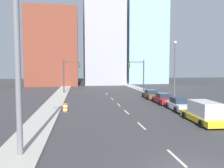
% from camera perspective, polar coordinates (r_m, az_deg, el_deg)
% --- Properties ---
extents(sidewalk_left, '(2.61, 88.22, 0.16)m').
position_cam_1_polar(sidewalk_left, '(53.59, -12.31, -1.20)').
color(sidewalk_left, '#ADA89E').
rests_on(sidewalk_left, ground).
extents(sidewalk_right, '(2.61, 88.22, 0.16)m').
position_cam_1_polar(sidewalk_right, '(55.30, 6.18, -0.97)').
color(sidewalk_right, '#ADA89E').
rests_on(sidewalk_right, ground).
extents(lane_stripe_at_2m, '(0.16, 2.40, 0.01)m').
position_cam_1_polar(lane_stripe_at_2m, '(13.30, 16.42, -17.98)').
color(lane_stripe_at_2m, beige).
rests_on(lane_stripe_at_2m, ground).
extents(lane_stripe_at_9m, '(0.16, 2.40, 0.01)m').
position_cam_1_polar(lane_stripe_at_9m, '(19.40, 7.70, -10.75)').
color(lane_stripe_at_9m, beige).
rests_on(lane_stripe_at_9m, ground).
extents(lane_stripe_at_15m, '(0.16, 2.40, 0.01)m').
position_cam_1_polar(lane_stripe_at_15m, '(25.03, 3.83, -7.33)').
color(lane_stripe_at_15m, beige).
rests_on(lane_stripe_at_15m, ground).
extents(lane_stripe_at_20m, '(0.16, 2.40, 0.01)m').
position_cam_1_polar(lane_stripe_at_20m, '(29.86, 1.75, -5.45)').
color(lane_stripe_at_20m, beige).
rests_on(lane_stripe_at_20m, ground).
extents(lane_stripe_at_26m, '(0.16, 2.40, 0.01)m').
position_cam_1_polar(lane_stripe_at_26m, '(35.70, 0.01, -3.87)').
color(lane_stripe_at_26m, beige).
rests_on(lane_stripe_at_26m, ground).
extents(lane_stripe_at_33m, '(0.16, 2.40, 0.01)m').
position_cam_1_polar(lane_stripe_at_33m, '(42.52, -1.39, -2.58)').
color(lane_stripe_at_33m, beige).
rests_on(lane_stripe_at_33m, ground).
extents(building_brick_left, '(14.00, 16.00, 21.69)m').
position_cam_1_polar(building_brick_left, '(68.45, -14.90, 8.91)').
color(building_brick_left, brown).
rests_on(building_brick_left, ground).
extents(building_office_center, '(12.00, 20.00, 29.75)m').
position_cam_1_polar(building_office_center, '(72.89, -2.55, 11.93)').
color(building_office_center, '#99999E').
rests_on(building_office_center, ground).
extents(building_glass_right, '(13.00, 20.00, 26.80)m').
position_cam_1_polar(building_glass_right, '(79.33, 7.53, 10.19)').
color(building_glass_right, '#8CADC6').
rests_on(building_glass_right, ground).
extents(traffic_signal_left, '(3.43, 0.35, 6.67)m').
position_cam_1_polar(traffic_signal_left, '(44.04, -11.37, 3.07)').
color(traffic_signal_left, '#38383D').
rests_on(traffic_signal_left, ground).
extents(traffic_signal_right, '(3.43, 0.35, 6.67)m').
position_cam_1_polar(traffic_signal_right, '(45.72, 7.21, 3.16)').
color(traffic_signal_right, '#38383D').
rests_on(traffic_signal_right, ground).
extents(utility_pole_left_near, '(1.60, 0.32, 10.55)m').
position_cam_1_polar(utility_pole_left_near, '(12.96, -23.45, 5.70)').
color(utility_pole_left_near, slate).
rests_on(utility_pole_left_near, ground).
extents(traffic_barrel, '(0.56, 0.56, 0.95)m').
position_cam_1_polar(traffic_barrel, '(25.66, -12.12, -6.06)').
color(traffic_barrel, orange).
rests_on(traffic_barrel, ground).
extents(street_lamp, '(0.44, 0.44, 9.01)m').
position_cam_1_polar(street_lamp, '(33.92, 16.07, 4.33)').
color(street_lamp, '#4C4C51').
rests_on(street_lamp, ground).
extents(box_truck_yellow, '(2.58, 5.47, 1.98)m').
position_cam_1_polar(box_truck_yellow, '(21.66, 22.94, -6.93)').
color(box_truck_yellow, gold).
rests_on(box_truck_yellow, ground).
extents(sedan_white, '(2.25, 4.39, 1.55)m').
position_cam_1_polar(sedan_white, '(26.97, 17.08, -5.16)').
color(sedan_white, silver).
rests_on(sedan_white, ground).
extents(sedan_red, '(2.23, 4.34, 1.50)m').
position_cam_1_polar(sedan_red, '(31.47, 13.26, -3.81)').
color(sedan_red, red).
rests_on(sedan_red, ground).
extents(sedan_brown, '(2.17, 4.82, 1.45)m').
position_cam_1_polar(sedan_brown, '(36.46, 10.03, -2.72)').
color(sedan_brown, brown).
rests_on(sedan_brown, ground).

